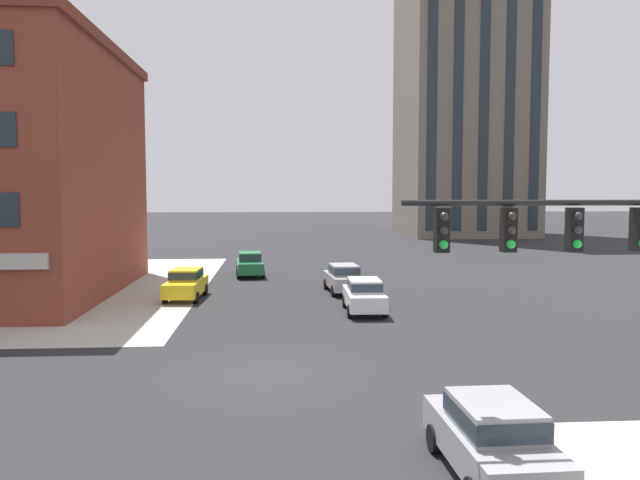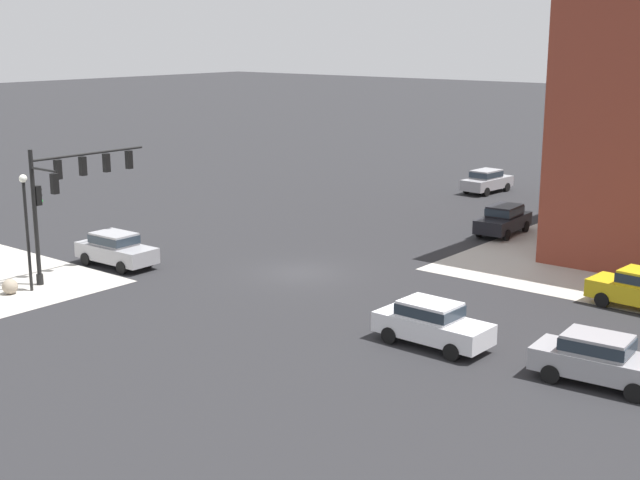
{
  "view_description": "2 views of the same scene",
  "coord_description": "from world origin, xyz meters",
  "px_view_note": "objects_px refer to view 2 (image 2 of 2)",
  "views": [
    {
      "loc": [
        0.35,
        -20.73,
        6.01
      ],
      "look_at": [
        2.21,
        6.02,
        3.94
      ],
      "focal_mm": 36.01,
      "sensor_mm": 36.0,
      "label": 1
    },
    {
      "loc": [
        31.25,
        26.49,
        11.37
      ],
      "look_at": [
        3.92,
        4.36,
        3.01
      ],
      "focal_mm": 49.08,
      "sensor_mm": 36.0,
      "label": 2
    }
  ],
  "objects_px": {
    "car_cross_eastbound": "(116,248)",
    "car_cross_westbound": "(432,322)",
    "street_lamp_corner_near": "(26,218)",
    "car_parked_curb": "(487,180)",
    "car_main_northbound_far": "(504,219)",
    "traffic_signal_main": "(66,188)",
    "bollard_sphere_curb_a": "(10,286)",
    "car_main_southbound_near": "(599,358)"
  },
  "relations": [
    {
      "from": "car_parked_curb",
      "to": "bollard_sphere_curb_a",
      "type": "bearing_deg",
      "value": -6.65
    },
    {
      "from": "car_cross_eastbound",
      "to": "car_cross_westbound",
      "type": "xyz_separation_m",
      "value": [
        -0.15,
        18.32,
        0.0
      ]
    },
    {
      "from": "street_lamp_corner_near",
      "to": "car_main_northbound_far",
      "type": "distance_m",
      "value": 26.34
    },
    {
      "from": "car_main_northbound_far",
      "to": "car_cross_eastbound",
      "type": "distance_m",
      "value": 21.94
    },
    {
      "from": "traffic_signal_main",
      "to": "bollard_sphere_curb_a",
      "type": "relative_size",
      "value": 9.33
    },
    {
      "from": "traffic_signal_main",
      "to": "car_parked_curb",
      "type": "xyz_separation_m",
      "value": [
        -32.75,
        4.3,
        -3.41
      ]
    },
    {
      "from": "car_main_southbound_near",
      "to": "car_cross_eastbound",
      "type": "relative_size",
      "value": 1.02
    },
    {
      "from": "car_parked_curb",
      "to": "car_main_northbound_far",
      "type": "bearing_deg",
      "value": 32.51
    },
    {
      "from": "street_lamp_corner_near",
      "to": "car_cross_eastbound",
      "type": "height_order",
      "value": "street_lamp_corner_near"
    },
    {
      "from": "car_main_northbound_far",
      "to": "car_main_southbound_near",
      "type": "xyz_separation_m",
      "value": [
        18.06,
        12.86,
        0.0
      ]
    },
    {
      "from": "car_main_northbound_far",
      "to": "car_main_southbound_near",
      "type": "bearing_deg",
      "value": 35.47
    },
    {
      "from": "car_main_northbound_far",
      "to": "car_cross_eastbound",
      "type": "relative_size",
      "value": 1.01
    },
    {
      "from": "bollard_sphere_curb_a",
      "to": "car_cross_westbound",
      "type": "relative_size",
      "value": 0.16
    },
    {
      "from": "car_cross_westbound",
      "to": "car_parked_curb",
      "type": "xyz_separation_m",
      "value": [
        -29.85,
        -13.91,
        0.0
      ]
    },
    {
      "from": "traffic_signal_main",
      "to": "car_cross_westbound",
      "type": "relative_size",
      "value": 1.46
    },
    {
      "from": "car_cross_eastbound",
      "to": "car_cross_westbound",
      "type": "distance_m",
      "value": 18.32
    },
    {
      "from": "traffic_signal_main",
      "to": "car_parked_curb",
      "type": "relative_size",
      "value": 1.44
    },
    {
      "from": "car_main_southbound_near",
      "to": "car_cross_eastbound",
      "type": "height_order",
      "value": "same"
    },
    {
      "from": "car_main_southbound_near",
      "to": "car_cross_westbound",
      "type": "xyz_separation_m",
      "value": [
        0.36,
        -6.25,
        0.0
      ]
    },
    {
      "from": "car_parked_curb",
      "to": "traffic_signal_main",
      "type": "bearing_deg",
      "value": -7.48
    },
    {
      "from": "street_lamp_corner_near",
      "to": "car_parked_curb",
      "type": "xyz_separation_m",
      "value": [
        -35.16,
        3.91,
        -2.42
      ]
    },
    {
      "from": "car_cross_eastbound",
      "to": "car_main_southbound_near",
      "type": "bearing_deg",
      "value": 91.17
    },
    {
      "from": "street_lamp_corner_near",
      "to": "car_main_northbound_far",
      "type": "bearing_deg",
      "value": 154.72
    },
    {
      "from": "car_cross_westbound",
      "to": "car_main_northbound_far",
      "type": "bearing_deg",
      "value": -160.24
    },
    {
      "from": "traffic_signal_main",
      "to": "car_main_southbound_near",
      "type": "xyz_separation_m",
      "value": [
        -3.25,
        24.46,
        -3.41
      ]
    },
    {
      "from": "bollard_sphere_curb_a",
      "to": "street_lamp_corner_near",
      "type": "bearing_deg",
      "value": 161.9
    },
    {
      "from": "traffic_signal_main",
      "to": "street_lamp_corner_near",
      "type": "distance_m",
      "value": 2.64
    },
    {
      "from": "traffic_signal_main",
      "to": "car_cross_eastbound",
      "type": "height_order",
      "value": "traffic_signal_main"
    },
    {
      "from": "bollard_sphere_curb_a",
      "to": "car_parked_curb",
      "type": "bearing_deg",
      "value": 173.35
    },
    {
      "from": "traffic_signal_main",
      "to": "car_parked_curb",
      "type": "distance_m",
      "value": 33.2
    },
    {
      "from": "car_main_northbound_far",
      "to": "car_parked_curb",
      "type": "xyz_separation_m",
      "value": [
        -11.44,
        -7.29,
        0.0
      ]
    },
    {
      "from": "car_cross_eastbound",
      "to": "car_cross_westbound",
      "type": "height_order",
      "value": "same"
    },
    {
      "from": "bollard_sphere_curb_a",
      "to": "car_main_southbound_near",
      "type": "distance_m",
      "value": 25.23
    },
    {
      "from": "car_parked_curb",
      "to": "street_lamp_corner_near",
      "type": "bearing_deg",
      "value": -6.35
    },
    {
      "from": "car_main_southbound_near",
      "to": "car_cross_westbound",
      "type": "relative_size",
      "value": 1.02
    },
    {
      "from": "car_parked_curb",
      "to": "car_cross_eastbound",
      "type": "bearing_deg",
      "value": -8.37
    },
    {
      "from": "car_main_southbound_near",
      "to": "car_cross_westbound",
      "type": "distance_m",
      "value": 6.26
    },
    {
      "from": "car_main_northbound_far",
      "to": "car_cross_westbound",
      "type": "relative_size",
      "value": 1.02
    },
    {
      "from": "car_cross_eastbound",
      "to": "traffic_signal_main",
      "type": "bearing_deg",
      "value": 2.34
    },
    {
      "from": "car_main_southbound_near",
      "to": "car_cross_eastbound",
      "type": "bearing_deg",
      "value": -88.83
    },
    {
      "from": "traffic_signal_main",
      "to": "car_main_northbound_far",
      "type": "bearing_deg",
      "value": 151.45
    },
    {
      "from": "street_lamp_corner_near",
      "to": "car_parked_curb",
      "type": "distance_m",
      "value": 35.46
    }
  ]
}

